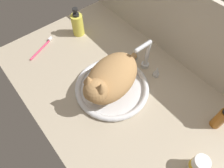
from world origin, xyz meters
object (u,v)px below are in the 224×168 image
pill_bottle (198,165)px  soap_pump_bottle (78,24)px  amber_bottle (221,118)px  toothbrush (42,48)px  cat (109,79)px  sink_basin (112,87)px  faucet (145,58)px

pill_bottle → soap_pump_bottle: soap_pump_bottle is taller
amber_bottle → soap_pump_bottle: (-84.43, -12.78, 0.46)cm
soap_pump_bottle → toothbrush: (-2.63, -22.77, -5.95)cm
soap_pump_bottle → pill_bottle: bearing=-5.0°
cat → toothbrush: size_ratio=2.16×
toothbrush → cat: bearing=13.7°
toothbrush → sink_basin: bearing=16.2°
cat → amber_bottle: (41.34, 24.41, -3.86)cm
sink_basin → amber_bottle: amber_bottle is taller
faucet → soap_pump_bottle: 44.00cm
soap_pump_bottle → toothbrush: size_ratio=0.96×
sink_basin → cat: bearing=-72.5°
pill_bottle → soap_pump_bottle: bearing=175.0°
cat → toothbrush: cat is taller
sink_basin → toothbrush: 46.97cm
sink_basin → cat: (0.61, -1.93, 8.81)cm
pill_bottle → soap_pump_bottle: size_ratio=0.53×
soap_pump_bottle → amber_bottle: bearing=8.6°
cat → toothbrush: (-45.72, -11.14, -9.35)cm
toothbrush → soap_pump_bottle: bearing=83.4°
sink_basin → cat: cat is taller
sink_basin → cat: size_ratio=0.93×
faucet → sink_basin: bearing=-90.0°
sink_basin → pill_bottle: (47.41, 1.78, 2.94)cm
cat → amber_bottle: cat is taller
pill_bottle → amber_bottle: (-5.46, 20.70, 2.01)cm
amber_bottle → toothbrush: amber_bottle is taller
cat → faucet: bearing=91.5°
soap_pump_bottle → cat: bearing=-15.1°
soap_pump_bottle → sink_basin: bearing=-12.9°
faucet → soap_pump_bottle: bearing=-164.9°
pill_bottle → sink_basin: bearing=-177.8°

